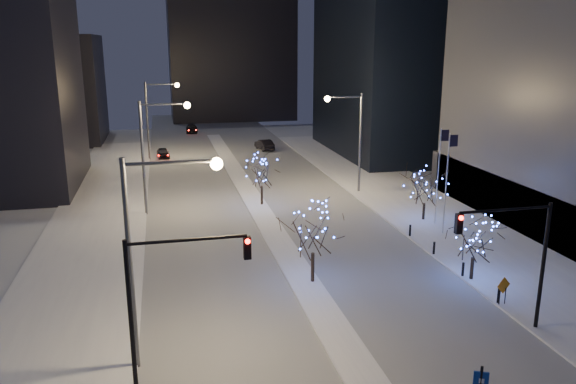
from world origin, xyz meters
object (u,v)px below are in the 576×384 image
object	(u,v)px
car_far	(192,129)
holiday_tree_median_far	(261,171)
street_lamp_east	(352,130)
street_lamp_w_near	(153,234)
car_near	(163,153)
traffic_signal_west	(167,287)
street_lamp_w_far	(155,110)
construction_sign	(503,288)
street_lamp_w_mid	(154,142)
holiday_tree_plaza_far	(425,186)
traffic_signal_east	(519,247)
holiday_tree_plaza_near	(474,240)
car_mid	(264,145)
holiday_tree_median_near	(313,231)

from	to	relation	value
car_far	holiday_tree_median_far	distance (m)	46.98
street_lamp_east	car_far	xyz separation A→B (m)	(-13.32, 44.13, -5.78)
street_lamp_w_near	car_near	bearing A→B (deg)	89.22
holiday_tree_median_far	traffic_signal_west	bearing A→B (deg)	-108.08
street_lamp_w_far	construction_sign	distance (m)	52.19
car_far	street_lamp_east	bearing A→B (deg)	-70.90
street_lamp_w_mid	holiday_tree_plaza_far	world-z (taller)	street_lamp_w_mid
holiday_tree_median_far	street_lamp_w_far	bearing A→B (deg)	110.97
street_lamp_w_near	holiday_tree_median_far	distance (m)	27.26
street_lamp_w_far	traffic_signal_east	xyz separation A→B (m)	(17.88, -51.00, -1.74)
street_lamp_w_near	holiday_tree_plaza_near	world-z (taller)	street_lamp_w_near
traffic_signal_west	holiday_tree_plaza_near	distance (m)	20.46
holiday_tree_median_far	holiday_tree_plaza_far	size ratio (longest dim) A/B	0.98
traffic_signal_east	car_near	distance (m)	54.85
street_lamp_w_mid	holiday_tree_plaza_near	world-z (taller)	street_lamp_w_mid
street_lamp_east	car_mid	size ratio (longest dim) A/B	2.20
traffic_signal_east	holiday_tree_median_near	xyz separation A→B (m)	(-8.44, 8.34, -1.25)
street_lamp_east	construction_sign	distance (m)	26.75
street_lamp_w_mid	holiday_tree_median_far	xyz separation A→B (m)	(9.44, 0.37, -3.21)
traffic_signal_west	holiday_tree_median_far	size ratio (longest dim) A/B	1.45
traffic_signal_west	car_far	world-z (taller)	traffic_signal_west
street_lamp_w_far	holiday_tree_plaza_far	bearing A→B (deg)	-55.58
traffic_signal_west	holiday_tree_plaza_far	xyz separation A→B (m)	(21.60, 19.76, -1.64)
holiday_tree_median_near	holiday_tree_plaza_near	bearing A→B (deg)	-10.58
holiday_tree_median_near	traffic_signal_east	bearing A→B (deg)	-44.66
street_lamp_w_near	holiday_tree_plaza_far	world-z (taller)	street_lamp_w_near
traffic_signal_west	holiday_tree_plaza_far	size ratio (longest dim) A/B	1.43
car_near	street_lamp_w_far	bearing A→B (deg)	-131.93
car_mid	holiday_tree_median_far	distance (m)	28.76
construction_sign	car_near	bearing A→B (deg)	95.69
car_near	car_mid	world-z (taller)	car_mid
car_mid	car_far	distance (m)	20.77
street_lamp_w_near	street_lamp_w_far	size ratio (longest dim) A/B	1.00
traffic_signal_west	car_near	size ratio (longest dim) A/B	1.87
street_lamp_w_near	holiday_tree_plaza_near	distance (m)	20.54
traffic_signal_west	construction_sign	distance (m)	19.45
street_lamp_w_near	car_near	distance (m)	51.26
street_lamp_w_far	holiday_tree_plaza_near	world-z (taller)	street_lamp_w_far
car_far	holiday_tree_median_far	xyz separation A→B (m)	(3.74, -46.76, 2.62)
holiday_tree_median_near	construction_sign	size ratio (longest dim) A/B	3.04
street_lamp_w_near	holiday_tree_plaza_far	distance (m)	28.55
car_far	holiday_tree_plaza_far	size ratio (longest dim) A/B	0.94
street_lamp_w_far	traffic_signal_east	size ratio (longest dim) A/B	1.43
street_lamp_w_near	traffic_signal_east	world-z (taller)	street_lamp_w_near
street_lamp_w_near	street_lamp_east	world-z (taller)	same
holiday_tree_median_near	holiday_tree_plaza_near	size ratio (longest dim) A/B	1.29
traffic_signal_west	car_mid	world-z (taller)	traffic_signal_west
street_lamp_w_mid	holiday_tree_plaza_far	size ratio (longest dim) A/B	2.04
street_lamp_w_mid	car_far	bearing A→B (deg)	83.11
street_lamp_w_near	car_near	size ratio (longest dim) A/B	2.68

